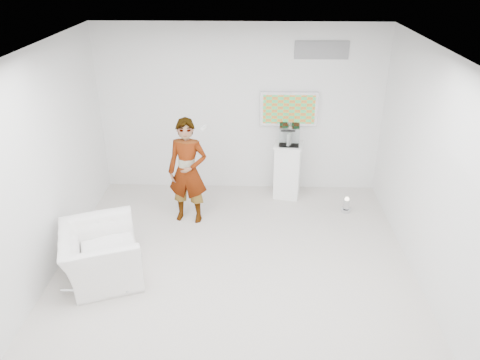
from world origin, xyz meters
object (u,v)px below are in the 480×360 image
Objects in this scene: tv at (289,109)px; person at (188,171)px; armchair at (101,254)px; pedestal at (287,170)px; floor_uplight at (346,205)px.

person is (-1.65, -1.18, -0.68)m from tv.
armchair is 3.62m from pedestal.
armchair is at bearing -137.17° from pedestal.
person reaches higher than armchair.
person is at bearing -151.50° from pedestal.
tv is at bearing 91.61° from pedestal.
tv reaches higher than person.
tv is 0.57× the size of person.
person is 2.76m from floor_uplight.
pedestal is (2.65, 2.46, 0.13)m from armchair.
person is at bearing -52.72° from armchair.
pedestal is at bearing -67.31° from armchair.
armchair is 4.25× the size of floor_uplight.
armchair is at bearing -152.67° from floor_uplight.
floor_uplight is at bearing -82.82° from armchair.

